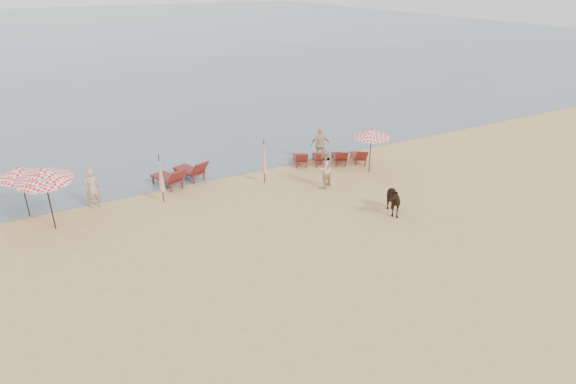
{
  "coord_description": "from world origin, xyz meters",
  "views": [
    {
      "loc": [
        -8.35,
        -9.91,
        8.9
      ],
      "look_at": [
        0.0,
        5.0,
        1.1
      ],
      "focal_mm": 30.0,
      "sensor_mm": 36.0,
      "label": 1
    }
  ],
  "objects_px": {
    "lounger_cluster_right": "(330,157)",
    "umbrella_closed_left": "(161,173)",
    "umbrella_open_right": "(372,133)",
    "umbrella_closed_right": "(264,156)",
    "lounger_cluster_left": "(181,174)",
    "cow": "(391,199)",
    "beachgoer_right_b": "(320,145)",
    "umbrella_open_left_b": "(43,174)",
    "beachgoer_right_a": "(323,168)",
    "beachgoer_left": "(92,188)",
    "umbrella_open_left_a": "(19,172)"
  },
  "relations": [
    {
      "from": "umbrella_open_left_b",
      "to": "beachgoer_left",
      "type": "distance_m",
      "value": 2.46
    },
    {
      "from": "umbrella_open_left_b",
      "to": "beachgoer_left",
      "type": "xyz_separation_m",
      "value": [
        1.65,
        1.19,
        -1.38
      ]
    },
    {
      "from": "umbrella_open_left_a",
      "to": "beachgoer_right_a",
      "type": "relative_size",
      "value": 1.16
    },
    {
      "from": "umbrella_open_right",
      "to": "beachgoer_right_b",
      "type": "xyz_separation_m",
      "value": [
        -1.27,
        2.45,
        -1.09
      ]
    },
    {
      "from": "lounger_cluster_left",
      "to": "umbrella_open_left_b",
      "type": "bearing_deg",
      "value": 179.3
    },
    {
      "from": "lounger_cluster_right",
      "to": "beachgoer_right_a",
      "type": "xyz_separation_m",
      "value": [
        -1.86,
        -2.22,
        0.53
      ]
    },
    {
      "from": "umbrella_open_right",
      "to": "umbrella_closed_right",
      "type": "xyz_separation_m",
      "value": [
        -5.02,
        1.37,
        -0.7
      ]
    },
    {
      "from": "beachgoer_right_b",
      "to": "umbrella_closed_right",
      "type": "bearing_deg",
      "value": 35.05
    },
    {
      "from": "umbrella_closed_right",
      "to": "beachgoer_right_a",
      "type": "height_order",
      "value": "umbrella_closed_right"
    },
    {
      "from": "umbrella_open_left_a",
      "to": "umbrella_closed_right",
      "type": "xyz_separation_m",
      "value": [
        9.76,
        -1.52,
        -0.62
      ]
    },
    {
      "from": "lounger_cluster_right",
      "to": "umbrella_open_left_b",
      "type": "relative_size",
      "value": 1.51
    },
    {
      "from": "umbrella_open_left_b",
      "to": "beachgoer_right_a",
      "type": "relative_size",
      "value": 1.41
    },
    {
      "from": "umbrella_open_left_a",
      "to": "umbrella_open_left_b",
      "type": "xyz_separation_m",
      "value": [
        0.8,
        -1.56,
        0.32
      ]
    },
    {
      "from": "umbrella_open_right",
      "to": "beachgoer_right_a",
      "type": "relative_size",
      "value": 1.21
    },
    {
      "from": "cow",
      "to": "lounger_cluster_right",
      "type": "bearing_deg",
      "value": 102.24
    },
    {
      "from": "lounger_cluster_left",
      "to": "cow",
      "type": "xyz_separation_m",
      "value": [
        6.4,
        -7.05,
        0.13
      ]
    },
    {
      "from": "beachgoer_right_a",
      "to": "beachgoer_right_b",
      "type": "xyz_separation_m",
      "value": [
        1.66,
        2.84,
        -0.01
      ]
    },
    {
      "from": "lounger_cluster_left",
      "to": "beachgoer_right_b",
      "type": "bearing_deg",
      "value": -24.37
    },
    {
      "from": "lounger_cluster_left",
      "to": "umbrella_open_left_a",
      "type": "distance_m",
      "value": 6.55
    },
    {
      "from": "umbrella_open_left_b",
      "to": "beachgoer_right_a",
      "type": "bearing_deg",
      "value": 11.93
    },
    {
      "from": "lounger_cluster_right",
      "to": "umbrella_open_left_a",
      "type": "bearing_deg",
      "value": -160.94
    },
    {
      "from": "cow",
      "to": "umbrella_open_right",
      "type": "bearing_deg",
      "value": 84.29
    },
    {
      "from": "umbrella_closed_right",
      "to": "beachgoer_right_a",
      "type": "distance_m",
      "value": 2.75
    },
    {
      "from": "umbrella_open_right",
      "to": "umbrella_closed_right",
      "type": "height_order",
      "value": "umbrella_open_right"
    },
    {
      "from": "lounger_cluster_left",
      "to": "umbrella_open_left_b",
      "type": "height_order",
      "value": "umbrella_open_left_b"
    },
    {
      "from": "lounger_cluster_left",
      "to": "cow",
      "type": "distance_m",
      "value": 9.52
    },
    {
      "from": "umbrella_closed_right",
      "to": "umbrella_closed_left",
      "type": "bearing_deg",
      "value": 176.84
    },
    {
      "from": "umbrella_closed_left",
      "to": "beachgoer_left",
      "type": "height_order",
      "value": "umbrella_closed_left"
    },
    {
      "from": "lounger_cluster_right",
      "to": "beachgoer_right_b",
      "type": "relative_size",
      "value": 2.15
    },
    {
      "from": "beachgoer_left",
      "to": "umbrella_open_left_b",
      "type": "bearing_deg",
      "value": 29.66
    },
    {
      "from": "umbrella_open_left_a",
      "to": "beachgoer_left",
      "type": "relative_size",
      "value": 1.24
    },
    {
      "from": "umbrella_open_left_a",
      "to": "cow",
      "type": "xyz_separation_m",
      "value": [
        12.79,
        -6.79,
        -1.3
      ]
    },
    {
      "from": "cow",
      "to": "umbrella_closed_left",
      "type": "bearing_deg",
      "value": 165.78
    },
    {
      "from": "umbrella_closed_right",
      "to": "cow",
      "type": "relative_size",
      "value": 1.43
    },
    {
      "from": "cow",
      "to": "beachgoer_right_b",
      "type": "bearing_deg",
      "value": 104.92
    },
    {
      "from": "umbrella_closed_right",
      "to": "beachgoer_right_b",
      "type": "height_order",
      "value": "umbrella_closed_right"
    },
    {
      "from": "beachgoer_right_a",
      "to": "umbrella_closed_left",
      "type": "bearing_deg",
      "value": -41.24
    },
    {
      "from": "umbrella_closed_right",
      "to": "beachgoer_left",
      "type": "distance_m",
      "value": 7.42
    },
    {
      "from": "umbrella_closed_left",
      "to": "beachgoer_left",
      "type": "distance_m",
      "value": 2.81
    },
    {
      "from": "umbrella_open_left_b",
      "to": "cow",
      "type": "xyz_separation_m",
      "value": [
        11.99,
        -5.23,
        -1.62
      ]
    },
    {
      "from": "cow",
      "to": "beachgoer_left",
      "type": "height_order",
      "value": "beachgoer_left"
    },
    {
      "from": "umbrella_closed_left",
      "to": "beachgoer_right_b",
      "type": "height_order",
      "value": "umbrella_closed_left"
    },
    {
      "from": "lounger_cluster_right",
      "to": "umbrella_closed_left",
      "type": "bearing_deg",
      "value": -155.14
    },
    {
      "from": "umbrella_open_left_b",
      "to": "umbrella_open_right",
      "type": "height_order",
      "value": "umbrella_open_left_b"
    },
    {
      "from": "beachgoer_right_b",
      "to": "lounger_cluster_right",
      "type": "bearing_deg",
      "value": 127.19
    },
    {
      "from": "umbrella_open_left_b",
      "to": "beachgoer_left",
      "type": "height_order",
      "value": "umbrella_open_left_b"
    },
    {
      "from": "cow",
      "to": "beachgoer_right_a",
      "type": "xyz_separation_m",
      "value": [
        -0.94,
        3.51,
        0.3
      ]
    },
    {
      "from": "umbrella_open_left_b",
      "to": "umbrella_open_right",
      "type": "xyz_separation_m",
      "value": [
        13.98,
        -1.34,
        -0.24
      ]
    },
    {
      "from": "lounger_cluster_right",
      "to": "beachgoer_right_a",
      "type": "relative_size",
      "value": 2.12
    },
    {
      "from": "beachgoer_left",
      "to": "beachgoer_right_b",
      "type": "height_order",
      "value": "beachgoer_right_b"
    }
  ]
}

